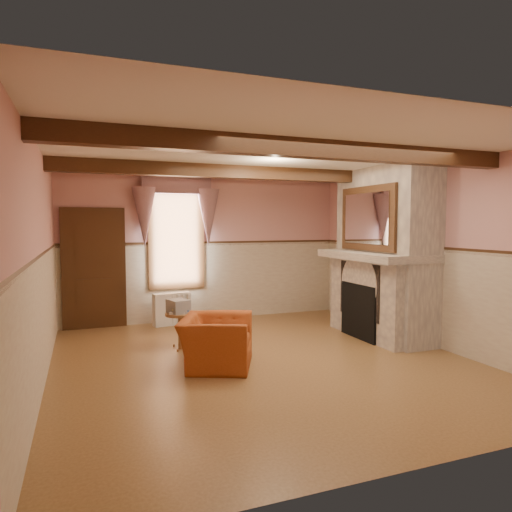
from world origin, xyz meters
name	(u,v)px	position (x,y,z in m)	size (l,w,h in m)	color
floor	(263,361)	(0.00, 0.00, 0.00)	(5.50, 6.00, 0.01)	brown
ceiling	(263,155)	(0.00, 0.00, 2.80)	(5.50, 6.00, 0.01)	silver
wall_back	(207,248)	(0.00, 3.00, 1.40)	(5.50, 0.02, 2.80)	#CF918F
wall_front	(413,289)	(0.00, -3.00, 1.40)	(5.50, 0.02, 2.80)	#CF918F
wall_left	(39,266)	(-2.75, 0.00, 1.40)	(0.02, 6.00, 2.80)	#CF918F
wall_right	(426,255)	(2.75, 0.00, 1.40)	(0.02, 6.00, 2.80)	#CF918F
wainscot	(263,307)	(0.00, 0.00, 0.75)	(5.50, 6.00, 1.50)	beige
chair_rail	(263,252)	(0.00, 0.00, 1.50)	(5.50, 6.00, 0.08)	black
firebox	(362,311)	(2.00, 0.60, 0.45)	(0.20, 0.95, 0.90)	black
armchair	(216,342)	(-0.66, 0.01, 0.33)	(1.01, 0.89, 0.66)	#994219
side_table	(181,331)	(-0.93, 1.02, 0.28)	(0.46, 0.46, 0.55)	brown
book_stack	(178,306)	(-0.96, 1.02, 0.65)	(0.26, 0.32, 0.20)	#B7AD8C
radiator	(172,309)	(-0.75, 2.70, 0.30)	(0.70, 0.18, 0.60)	white
bowl	(371,249)	(2.24, 0.73, 1.46)	(0.33, 0.33, 0.08)	brown
mantel_clock	(349,244)	(2.24, 1.40, 1.52)	(0.14, 0.24, 0.20)	black
oil_lamp	(368,243)	(2.24, 0.84, 1.56)	(0.11, 0.11, 0.28)	#D1873A
candle_red	(392,248)	(2.24, 0.18, 1.50)	(0.06, 0.06, 0.16)	#A8142A
jar_yellow	(395,250)	(2.24, 0.12, 1.48)	(0.06, 0.06, 0.12)	gold
fireplace	(385,253)	(2.42, 0.60, 1.40)	(0.85, 2.00, 2.80)	gray
mantel	(376,256)	(2.24, 0.60, 1.36)	(1.05, 2.05, 0.12)	gray
overmantel_mirror	(367,218)	(2.06, 0.60, 1.97)	(0.06, 1.44, 1.04)	silver
door	(94,270)	(-2.10, 2.94, 1.05)	(1.10, 0.10, 2.10)	black
window	(176,236)	(-0.60, 2.97, 1.65)	(1.06, 0.08, 2.02)	white
window_drapes	(177,204)	(-0.60, 2.88, 2.25)	(1.30, 0.14, 1.40)	gray
ceiling_beam_front	(304,148)	(0.00, -1.20, 2.70)	(5.50, 0.18, 0.20)	black
ceiling_beam_back	(235,172)	(0.00, 1.20, 2.70)	(5.50, 0.18, 0.20)	black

